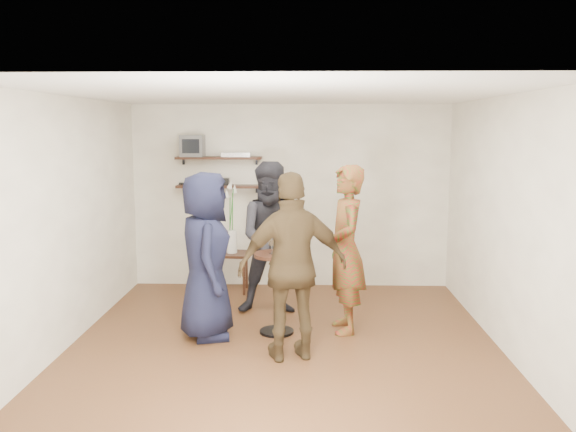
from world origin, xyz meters
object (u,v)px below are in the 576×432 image
object	(u,v)px
person_dark	(274,238)
person_navy	(206,256)
dvd_deck	(236,155)
person_plaid	(346,249)
radio	(221,182)
side_table	(232,259)
drinks_table	(277,282)
person_brown	(293,267)
crt_monitor	(193,146)

from	to	relation	value
person_dark	person_navy	distance (m)	1.15
dvd_deck	person_dark	world-z (taller)	dvd_deck
person_navy	person_plaid	bearing A→B (deg)	-92.03
person_dark	radio	bearing A→B (deg)	118.74
side_table	person_navy	xyz separation A→B (m)	(-0.05, -1.87, 0.45)
drinks_table	person_dark	distance (m)	0.85
drinks_table	person_brown	distance (m)	0.85
side_table	drinks_table	xyz separation A→B (m)	(0.71, -1.71, 0.12)
radio	person_brown	distance (m)	2.98
person_dark	side_table	bearing A→B (deg)	118.85
side_table	person_brown	bearing A→B (deg)	-69.73
crt_monitor	person_plaid	world-z (taller)	crt_monitor
radio	person_dark	distance (m)	1.56
drinks_table	person_plaid	xyz separation A→B (m)	(0.76, 0.10, 0.35)
drinks_table	person_dark	xyz separation A→B (m)	(-0.07, 0.77, 0.35)
dvd_deck	person_plaid	distance (m)	2.54
crt_monitor	person_plaid	distance (m)	2.97
crt_monitor	radio	xyz separation A→B (m)	(0.39, 0.00, -0.50)
side_table	crt_monitor	bearing A→B (deg)	155.30
radio	person_navy	xyz separation A→B (m)	(0.12, -2.12, -0.61)
dvd_deck	drinks_table	world-z (taller)	dvd_deck
person_navy	person_brown	bearing A→B (deg)	-133.17
radio	side_table	distance (m)	1.10
crt_monitor	drinks_table	xyz separation A→B (m)	(1.27, -1.97, -1.44)
crt_monitor	drinks_table	world-z (taller)	crt_monitor
drinks_table	radio	bearing A→B (deg)	114.00
crt_monitor	person_brown	xyz separation A→B (m)	(1.47, -2.72, -1.09)
crt_monitor	dvd_deck	bearing A→B (deg)	0.00
drinks_table	person_brown	size ratio (longest dim) A/B	0.49
person_plaid	person_dark	world-z (taller)	person_plaid
side_table	person_dark	bearing A→B (deg)	-56.00
side_table	drinks_table	distance (m)	1.86
crt_monitor	person_plaid	bearing A→B (deg)	-42.64
crt_monitor	person_dark	size ratio (longest dim) A/B	0.17
drinks_table	person_navy	world-z (taller)	person_navy
radio	person_brown	bearing A→B (deg)	-68.34
crt_monitor	side_table	xyz separation A→B (m)	(0.56, -0.26, -1.56)
radio	drinks_table	xyz separation A→B (m)	(0.88, -1.97, -0.94)
crt_monitor	radio	size ratio (longest dim) A/B	1.45
side_table	person_navy	size ratio (longest dim) A/B	0.30
side_table	person_brown	size ratio (longest dim) A/B	0.30
crt_monitor	person_dark	distance (m)	2.02
person_dark	person_brown	bearing A→B (deg)	-85.03
crt_monitor	drinks_table	size ratio (longest dim) A/B	0.35
crt_monitor	person_navy	xyz separation A→B (m)	(0.51, -2.12, -1.11)
person_brown	person_plaid	bearing A→B (deg)	-138.85
radio	side_table	size ratio (longest dim) A/B	0.40
side_table	drinks_table	world-z (taller)	drinks_table
person_brown	dvd_deck	bearing A→B (deg)	-87.55
person_plaid	drinks_table	bearing A→B (deg)	-90.00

